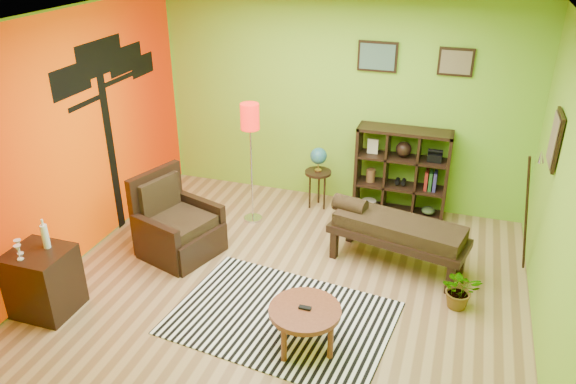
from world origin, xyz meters
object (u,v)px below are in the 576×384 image
(cube_shelf, at_px, (402,173))
(bench, at_px, (395,229))
(coffee_table, at_px, (305,314))
(potted_plant, at_px, (460,293))
(floor_lamp, at_px, (250,128))
(side_cabinet, at_px, (43,281))
(armchair, at_px, (176,229))
(globe_table, at_px, (318,163))

(cube_shelf, bearing_deg, bench, -85.56)
(coffee_table, height_order, cube_shelf, cube_shelf)
(coffee_table, bearing_deg, potted_plant, 37.54)
(bench, xyz_separation_m, potted_plant, (0.77, -0.59, -0.29))
(coffee_table, xyz_separation_m, cube_shelf, (0.47, 2.90, 0.25))
(cube_shelf, height_order, bench, cube_shelf)
(floor_lamp, xyz_separation_m, potted_plant, (2.69, -1.08, -1.12))
(side_cabinet, height_order, floor_lamp, floor_lamp)
(side_cabinet, xyz_separation_m, cube_shelf, (3.11, 3.21, 0.25))
(side_cabinet, distance_m, floor_lamp, 2.91)
(side_cabinet, height_order, potted_plant, side_cabinet)
(coffee_table, bearing_deg, armchair, 149.95)
(globe_table, relative_size, potted_plant, 2.01)
(armchair, distance_m, potted_plant, 3.27)
(coffee_table, bearing_deg, cube_shelf, 80.70)
(globe_table, bearing_deg, armchair, -128.38)
(coffee_table, bearing_deg, floor_lamp, 122.39)
(globe_table, height_order, potted_plant, globe_table)
(globe_table, xyz_separation_m, cube_shelf, (1.10, 0.16, -0.06))
(armchair, bearing_deg, coffee_table, -30.05)
(armchair, xyz_separation_m, potted_plant, (3.26, -0.07, -0.13))
(coffee_table, xyz_separation_m, side_cabinet, (-2.64, -0.31, -0.00))
(globe_table, bearing_deg, cube_shelf, 8.37)
(floor_lamp, bearing_deg, potted_plant, -21.94)
(cube_shelf, relative_size, bench, 0.74)
(side_cabinet, height_order, cube_shelf, cube_shelf)
(coffee_table, xyz_separation_m, armchair, (-1.92, 1.11, -0.06))
(potted_plant, bearing_deg, cube_shelf, 115.06)
(armchair, distance_m, floor_lamp, 1.53)
(floor_lamp, bearing_deg, cube_shelf, 23.22)
(cube_shelf, bearing_deg, coffee_table, -99.30)
(cube_shelf, height_order, potted_plant, cube_shelf)
(coffee_table, relative_size, side_cabinet, 0.66)
(side_cabinet, xyz_separation_m, globe_table, (2.01, 3.05, 0.31))
(globe_table, distance_m, cube_shelf, 1.12)
(coffee_table, height_order, floor_lamp, floor_lamp)
(side_cabinet, bearing_deg, cube_shelf, 45.87)
(globe_table, xyz_separation_m, bench, (1.20, -1.11, -0.20))
(side_cabinet, distance_m, cube_shelf, 4.48)
(armchair, bearing_deg, potted_plant, -1.29)
(floor_lamp, relative_size, bench, 0.98)
(potted_plant, bearing_deg, bench, 142.71)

